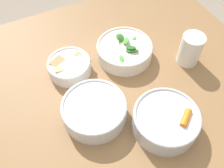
{
  "coord_description": "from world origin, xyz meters",
  "views": [
    {
      "loc": [
        0.17,
        0.36,
        1.42
      ],
      "look_at": [
        -0.03,
        -0.05,
        0.8
      ],
      "focal_mm": 40.0,
      "sensor_mm": 36.0,
      "label": 1
    }
  ],
  "objects": [
    {
      "name": "cup",
      "position": [
        -0.32,
        -0.04,
        0.82
      ],
      "size": [
        0.07,
        0.07,
        0.11
      ],
      "color": "silver",
      "rests_on": "dining_table"
    },
    {
      "name": "bowl_greens",
      "position": [
        -0.14,
        -0.16,
        0.8
      ],
      "size": [
        0.19,
        0.19,
        0.08
      ],
      "color": "silver",
      "rests_on": "dining_table"
    },
    {
      "name": "bowl_carrots",
      "position": [
        -0.11,
        0.13,
        0.8
      ],
      "size": [
        0.19,
        0.19,
        0.07
      ],
      "color": "silver",
      "rests_on": "dining_table"
    },
    {
      "name": "bowl_cookies",
      "position": [
        0.06,
        -0.18,
        0.8
      ],
      "size": [
        0.15,
        0.14,
        0.05
      ],
      "color": "white",
      "rests_on": "dining_table"
    },
    {
      "name": "bowl_beans_hotdog",
      "position": [
        0.06,
        0.01,
        0.8
      ],
      "size": [
        0.19,
        0.19,
        0.06
      ],
      "color": "silver",
      "rests_on": "dining_table"
    },
    {
      "name": "dining_table",
      "position": [
        0.0,
        0.0,
        0.66
      ],
      "size": [
        1.14,
        1.05,
        0.77
      ],
      "color": "olive",
      "rests_on": "ground_plane"
    }
  ]
}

